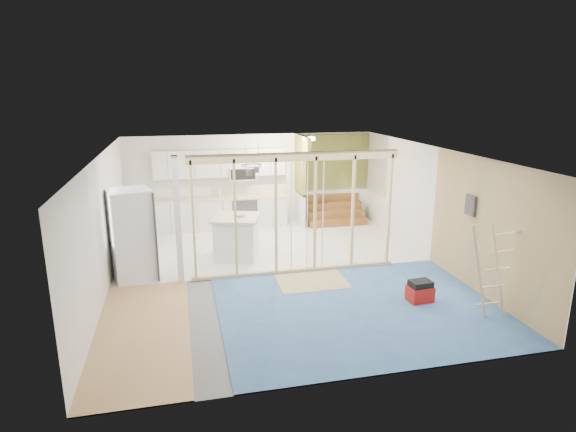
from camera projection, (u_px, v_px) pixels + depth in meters
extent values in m
cube|color=slate|center=(282.00, 274.00, 10.28)|extent=(7.00, 8.00, 0.01)
cube|color=silver|center=(281.00, 152.00, 9.61)|extent=(7.00, 8.00, 0.01)
cube|color=white|center=(252.00, 180.00, 13.71)|extent=(7.00, 0.01, 2.60)
cube|color=white|center=(347.00, 292.00, 6.18)|extent=(7.00, 0.01, 2.60)
cube|color=white|center=(103.00, 225.00, 9.19)|extent=(0.01, 8.00, 2.60)
cube|color=white|center=(435.00, 206.00, 10.70)|extent=(0.01, 8.00, 2.60)
cube|color=silver|center=(265.00, 245.00, 12.16)|extent=(7.00, 4.00, 0.02)
cube|color=teal|center=(360.00, 309.00, 8.61)|extent=(5.00, 4.00, 0.02)
cube|color=tan|center=(142.00, 332.00, 7.80)|extent=(1.50, 4.00, 0.02)
cube|color=tan|center=(312.00, 281.00, 9.82)|extent=(1.40, 1.00, 0.01)
cube|color=tan|center=(296.00, 157.00, 9.70)|extent=(4.40, 0.09, 0.18)
cube|color=tan|center=(295.00, 270.00, 10.33)|extent=(4.40, 0.09, 0.06)
cube|color=silver|center=(178.00, 221.00, 9.49)|extent=(0.12, 0.14, 2.60)
cube|color=tan|center=(193.00, 220.00, 9.55)|extent=(0.04, 0.09, 2.40)
cube|color=tan|center=(235.00, 218.00, 9.74)|extent=(0.04, 0.09, 2.40)
cube|color=tan|center=(276.00, 215.00, 9.92)|extent=(0.04, 0.09, 2.40)
cube|color=tan|center=(315.00, 213.00, 10.10)|extent=(0.04, 0.09, 2.40)
cube|color=tan|center=(353.00, 211.00, 10.28)|extent=(0.04, 0.09, 2.40)
cube|color=tan|center=(389.00, 209.00, 10.47)|extent=(0.04, 0.09, 2.40)
cylinder|color=silver|center=(291.00, 218.00, 9.98)|extent=(0.02, 0.02, 2.35)
cylinder|color=silver|center=(323.00, 216.00, 10.18)|extent=(0.02, 0.02, 2.35)
cylinder|color=silver|center=(307.00, 217.00, 10.09)|extent=(0.02, 0.02, 2.35)
cube|color=silver|center=(222.00, 214.00, 13.46)|extent=(3.60, 0.60, 0.88)
cube|color=beige|center=(222.00, 197.00, 13.34)|extent=(3.66, 0.64, 0.05)
cube|color=silver|center=(134.00, 230.00, 11.92)|extent=(0.60, 1.60, 0.88)
cube|color=beige|center=(132.00, 212.00, 11.80)|extent=(0.64, 1.64, 0.05)
cube|color=silver|center=(220.00, 163.00, 13.21)|extent=(3.60, 0.34, 0.75)
cube|color=white|center=(242.00, 173.00, 13.38)|extent=(0.72, 0.38, 0.36)
cube|color=black|center=(243.00, 174.00, 13.20)|extent=(0.68, 0.02, 0.30)
cube|color=olive|center=(300.00, 164.00, 13.44)|extent=(0.10, 0.90, 1.60)
cube|color=white|center=(300.00, 210.00, 13.79)|extent=(0.10, 0.90, 0.90)
cube|color=olive|center=(307.00, 147.00, 12.64)|extent=(0.10, 0.50, 0.50)
cube|color=olive|center=(333.00, 162.00, 14.09)|extent=(2.20, 0.04, 1.60)
cube|color=white|center=(332.00, 205.00, 14.42)|extent=(2.20, 0.04, 0.90)
cube|color=brown|center=(338.00, 223.00, 13.78)|extent=(1.70, 0.26, 0.20)
cube|color=brown|center=(335.00, 214.00, 13.97)|extent=(1.70, 0.26, 0.20)
cube|color=brown|center=(333.00, 205.00, 14.16)|extent=(1.70, 0.26, 0.20)
cube|color=brown|center=(330.00, 197.00, 14.36)|extent=(1.70, 0.26, 0.20)
torus|color=black|center=(252.00, 166.00, 11.48)|extent=(0.52, 0.52, 0.02)
cylinder|color=black|center=(246.00, 155.00, 11.38)|extent=(0.01, 0.01, 0.50)
cylinder|color=black|center=(258.00, 155.00, 11.44)|extent=(0.01, 0.01, 0.50)
cylinder|color=#3D3C41|center=(249.00, 173.00, 11.40)|extent=(0.14, 0.14, 0.14)
cylinder|color=#3D3C41|center=(257.00, 170.00, 11.63)|extent=(0.12, 0.12, 0.12)
cube|color=tan|center=(490.00, 231.00, 8.82)|extent=(0.02, 4.00, 2.60)
cube|color=#3D3C41|center=(470.00, 205.00, 9.28)|extent=(0.04, 0.30, 0.40)
cylinder|color=#FFEABF|center=(309.00, 139.00, 12.76)|extent=(0.32, 0.32, 0.08)
cube|color=silver|center=(132.00, 235.00, 9.80)|extent=(1.00, 0.98, 1.89)
cube|color=#3D3C41|center=(152.00, 234.00, 9.89)|extent=(0.23, 0.73, 1.85)
cube|color=silver|center=(236.00, 239.00, 11.13)|extent=(1.14, 1.14, 0.92)
cube|color=beige|center=(236.00, 218.00, 11.00)|extent=(1.27, 1.27, 0.05)
imported|color=silver|center=(240.00, 215.00, 11.00)|extent=(0.30, 0.30, 0.06)
imported|color=silver|center=(219.00, 192.00, 13.28)|extent=(0.13, 0.13, 0.27)
imported|color=silver|center=(259.00, 191.00, 13.57)|extent=(0.11, 0.11, 0.18)
cube|color=#AA130F|center=(420.00, 294.00, 8.89)|extent=(0.46, 0.36, 0.31)
cube|color=black|center=(421.00, 284.00, 8.84)|extent=(0.41, 0.31, 0.11)
cube|color=tan|center=(479.00, 272.00, 8.11)|extent=(0.37, 0.18, 1.64)
cube|color=tan|center=(498.00, 270.00, 8.19)|extent=(0.37, 0.18, 1.64)
cube|color=tan|center=(487.00, 304.00, 8.32)|extent=(0.38, 0.18, 0.11)
cube|color=tan|center=(492.00, 287.00, 8.25)|extent=(0.38, 0.18, 0.11)
cube|color=tan|center=(498.00, 269.00, 8.19)|extent=(0.38, 0.18, 0.11)
cube|color=tan|center=(503.00, 251.00, 8.12)|extent=(0.38, 0.18, 0.11)
cube|color=tan|center=(509.00, 233.00, 8.05)|extent=(0.38, 0.18, 0.11)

